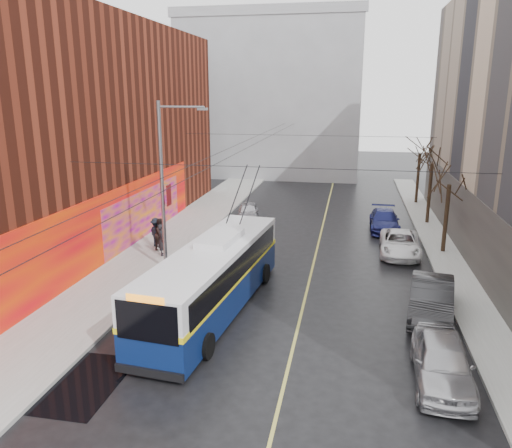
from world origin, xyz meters
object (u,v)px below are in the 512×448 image
Objects in this scene: tree_far at (421,144)px; pedestrian_a at (162,240)px; tree_near at (451,171)px; parked_car_c at (400,243)px; pedestrian_b at (161,234)px; parked_car_b at (431,299)px; parked_car_a at (442,361)px; parked_car_d at (384,220)px; tree_mid at (433,153)px; trolleybus at (213,277)px; streetlight_pole at (165,183)px; following_car at (248,212)px; pedestrian_c at (156,232)px.

tree_far is 3.53× the size of pedestrian_a.
parked_car_c is at bearing -165.12° from tree_near.
parked_car_b is at bearing -98.88° from pedestrian_b.
parked_car_a is at bearing -94.77° from tree_far.
parked_car_a is at bearing -87.43° from parked_car_d.
pedestrian_a reaches higher than parked_car_c.
parked_car_d is at bearing -144.30° from tree_mid.
tree_far reaches higher than parked_car_b.
tree_mid is 9.31m from parked_car_c.
trolleybus is (-11.36, -10.48, -3.39)m from tree_near.
streetlight_pole reaches higher than pedestrian_b.
tree_mid is 1.34× the size of parked_car_b.
parked_car_b is 1.03× the size of parked_car_d.
streetlight_pole reaches higher than parked_car_b.
pedestrian_b is (-3.61, -8.51, 0.45)m from following_car.
trolleybus is at bearing 165.99° from pedestrian_c.
parked_car_c is (-2.59, -7.69, -4.57)m from tree_mid.
tree_mid is 20.10m from pedestrian_c.
pedestrian_b reaches higher than following_car.
tree_mid is 1.38× the size of parked_car_d.
parked_car_d is at bearing 124.24° from tree_near.
trolleybus is 2.44× the size of parked_car_b.
tree_mid reaches higher than parked_car_c.
trolleybus reaches higher than parked_car_c.
parked_car_b is (-2.00, -23.27, -4.32)m from tree_far.
parked_car_b is at bearing -84.96° from parked_car_d.
streetlight_pole is 1.37× the size of tree_far.
trolleybus is 6.68× the size of pedestrian_c.
tree_far is at bearing 82.37° from parked_car_c.
tree_far is 1.69× the size of following_car.
pedestrian_a reaches higher than parked_car_a.
parked_car_b is 2.68× the size of pedestrian_a.
tree_far is 16.21m from following_car.
streetlight_pole is 1.86× the size of parked_car_d.
streetlight_pole is 14.25m from parked_car_c.
tree_mid is 19.88m from pedestrian_b.
pedestrian_c is (-17.26, -16.41, -4.08)m from tree_far.
streetlight_pole is 25.09m from tree_far.
pedestrian_a is (-13.92, 10.61, 0.30)m from parked_car_a.
parked_car_c is 14.78m from pedestrian_c.
tree_near reaches higher than pedestrian_b.
tree_far is (15.14, 20.00, 0.30)m from streetlight_pole.
tree_near is 10.35m from parked_car_b.
tree_near is at bearing -90.00° from tree_far.
parked_car_d is 15.70m from pedestrian_a.
trolleybus reaches higher than pedestrian_b.
tree_mid is (15.14, 13.00, 0.41)m from streetlight_pole.
trolleybus is 17.25m from parked_car_d.
parked_car_b is 16.13m from pedestrian_b.
pedestrian_c is at bearing -153.05° from parked_car_d.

